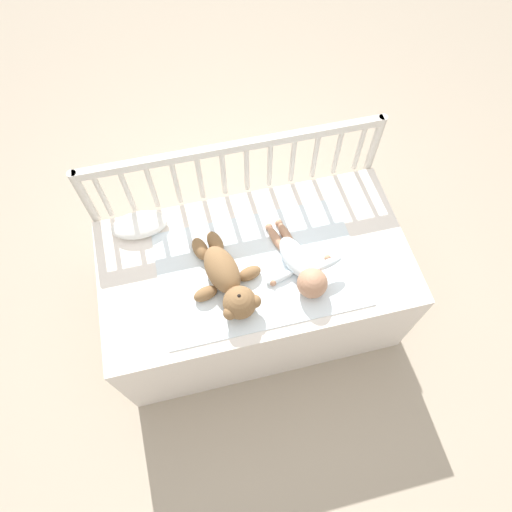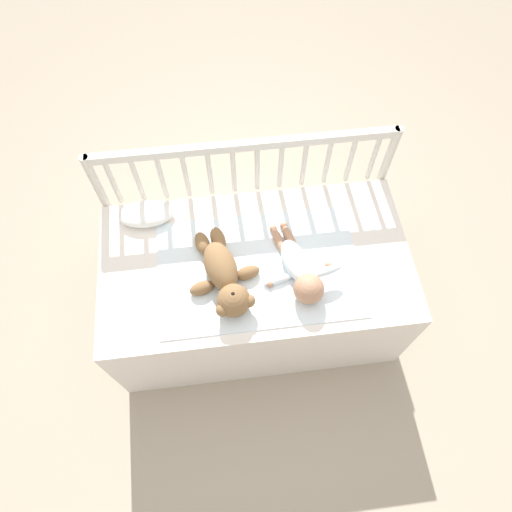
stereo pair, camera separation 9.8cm
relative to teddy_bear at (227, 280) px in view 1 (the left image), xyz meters
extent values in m
plane|color=tan|center=(0.13, 0.08, -0.59)|extent=(12.00, 12.00, 0.00)
cube|color=white|center=(0.13, 0.08, -0.32)|extent=(1.27, 0.68, 0.53)
cylinder|color=beige|center=(-0.48, 0.45, -0.18)|extent=(0.04, 0.04, 0.83)
cylinder|color=beige|center=(0.75, 0.45, -0.18)|extent=(0.04, 0.04, 0.83)
cube|color=beige|center=(0.13, 0.45, 0.22)|extent=(1.23, 0.03, 0.04)
cylinder|color=beige|center=(-0.42, 0.45, 0.07)|extent=(0.02, 0.02, 0.26)
cylinder|color=beige|center=(-0.32, 0.45, 0.07)|extent=(0.02, 0.02, 0.26)
cylinder|color=beige|center=(-0.22, 0.45, 0.07)|extent=(0.02, 0.02, 0.26)
cylinder|color=beige|center=(-0.12, 0.45, 0.07)|extent=(0.02, 0.02, 0.26)
cylinder|color=beige|center=(-0.02, 0.45, 0.07)|extent=(0.02, 0.02, 0.26)
cylinder|color=beige|center=(0.08, 0.45, 0.07)|extent=(0.02, 0.02, 0.26)
cylinder|color=beige|center=(0.18, 0.45, 0.07)|extent=(0.02, 0.02, 0.26)
cylinder|color=beige|center=(0.28, 0.45, 0.07)|extent=(0.02, 0.02, 0.26)
cylinder|color=beige|center=(0.38, 0.45, 0.07)|extent=(0.02, 0.02, 0.26)
cylinder|color=beige|center=(0.48, 0.45, 0.07)|extent=(0.02, 0.02, 0.26)
cylinder|color=beige|center=(0.58, 0.45, 0.07)|extent=(0.02, 0.02, 0.26)
cylinder|color=beige|center=(0.68, 0.45, 0.07)|extent=(0.02, 0.02, 0.26)
cube|color=white|center=(0.14, 0.04, -0.05)|extent=(0.80, 0.51, 0.01)
ellipsoid|color=olive|center=(-0.01, 0.04, 0.00)|extent=(0.17, 0.24, 0.12)
sphere|color=olive|center=(0.03, -0.11, 0.01)|extent=(0.13, 0.13, 0.13)
sphere|color=tan|center=(0.03, -0.11, 0.04)|extent=(0.05, 0.05, 0.05)
sphere|color=black|center=(0.03, -0.11, 0.06)|extent=(0.02, 0.02, 0.02)
sphere|color=olive|center=(0.08, -0.12, 0.01)|extent=(0.05, 0.05, 0.05)
sphere|color=olive|center=(-0.02, -0.14, 0.01)|extent=(0.05, 0.05, 0.05)
ellipsoid|color=olive|center=(0.09, 0.02, -0.03)|extent=(0.11, 0.07, 0.05)
ellipsoid|color=olive|center=(-0.09, -0.02, -0.03)|extent=(0.11, 0.07, 0.05)
ellipsoid|color=olive|center=(-0.01, 0.19, -0.03)|extent=(0.08, 0.12, 0.06)
ellipsoid|color=olive|center=(-0.08, 0.17, -0.03)|extent=(0.08, 0.12, 0.06)
ellipsoid|color=white|center=(0.28, 0.04, -0.02)|extent=(0.13, 0.21, 0.08)
sphere|color=tan|center=(0.31, -0.09, 0.00)|extent=(0.12, 0.12, 0.12)
ellipsoid|color=white|center=(0.39, -0.03, 0.02)|extent=(0.13, 0.06, 0.03)
ellipsoid|color=white|center=(0.21, -0.02, -0.04)|extent=(0.13, 0.06, 0.03)
sphere|color=tan|center=(0.41, 0.02, -0.04)|extent=(0.03, 0.03, 0.03)
sphere|color=tan|center=(0.17, -0.03, -0.04)|extent=(0.03, 0.03, 0.03)
ellipsoid|color=tan|center=(0.28, 0.16, -0.04)|extent=(0.06, 0.13, 0.04)
ellipsoid|color=tan|center=(0.24, 0.15, -0.04)|extent=(0.06, 0.13, 0.04)
sphere|color=tan|center=(0.27, 0.23, -0.04)|extent=(0.03, 0.03, 0.03)
sphere|color=tan|center=(0.22, 0.22, -0.04)|extent=(0.03, 0.03, 0.03)
ellipsoid|color=white|center=(-0.30, 0.34, -0.03)|extent=(0.23, 0.13, 0.06)
camera|label=1|loc=(-0.07, -0.76, 1.58)|focal=32.00mm
camera|label=2|loc=(0.03, -0.77, 1.58)|focal=32.00mm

